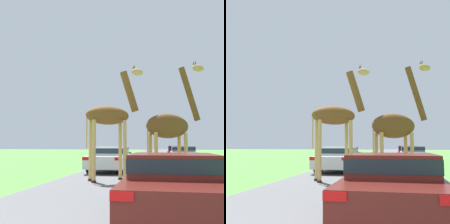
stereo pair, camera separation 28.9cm
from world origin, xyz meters
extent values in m
cube|color=#5B5B5E|center=(0.00, 30.00, 0.00)|extent=(6.96, 120.00, 0.00)
cylinder|color=tan|center=(-0.73, 10.32, 1.25)|extent=(0.15, 0.15, 2.50)
cylinder|color=#2D2319|center=(-0.73, 10.32, 0.05)|extent=(0.20, 0.20, 0.09)
cylinder|color=tan|center=(-0.46, 9.82, 1.25)|extent=(0.15, 0.15, 2.50)
cylinder|color=#2D2319|center=(-0.46, 9.82, 0.05)|extent=(0.20, 0.20, 0.09)
cylinder|color=tan|center=(-1.90, 9.70, 1.25)|extent=(0.15, 0.15, 2.50)
cylinder|color=#2D2319|center=(-1.90, 9.70, 0.05)|extent=(0.20, 0.20, 0.09)
cylinder|color=tan|center=(-1.63, 9.20, 1.25)|extent=(0.15, 0.15, 2.50)
cylinder|color=#2D2319|center=(-1.63, 9.20, 0.05)|extent=(0.20, 0.20, 0.09)
ellipsoid|color=brown|center=(-1.18, 9.76, 2.71)|extent=(1.98, 1.48, 0.78)
cylinder|color=brown|center=(-0.31, 10.22, 3.79)|extent=(0.90, 0.68, 1.82)
ellipsoid|color=tan|center=(0.04, 10.41, 4.70)|extent=(0.61, 0.48, 0.30)
cylinder|color=tan|center=(-1.97, 9.34, 2.03)|extent=(0.05, 0.05, 1.37)
cone|color=brown|center=(-0.14, 10.39, 4.93)|extent=(0.07, 0.07, 0.16)
cone|color=brown|center=(-0.08, 10.27, 4.93)|extent=(0.07, 0.07, 0.16)
cylinder|color=tan|center=(1.76, 10.38, 0.98)|extent=(0.15, 0.15, 1.97)
cylinder|color=#2D2319|center=(1.76, 10.38, 0.04)|extent=(0.19, 0.19, 0.09)
cylinder|color=tan|center=(2.00, 9.94, 0.98)|extent=(0.15, 0.15, 1.97)
cylinder|color=#2D2319|center=(2.00, 9.94, 0.04)|extent=(0.19, 0.19, 0.09)
cylinder|color=tan|center=(0.59, 9.74, 0.98)|extent=(0.15, 0.15, 1.97)
cylinder|color=#2D2319|center=(0.59, 9.74, 0.04)|extent=(0.19, 0.19, 0.09)
cylinder|color=tan|center=(0.82, 9.30, 0.98)|extent=(0.15, 0.15, 1.97)
cylinder|color=#2D2319|center=(0.82, 9.30, 0.04)|extent=(0.19, 0.19, 0.09)
ellipsoid|color=brown|center=(1.29, 9.84, 2.24)|extent=(1.96, 1.43, 0.99)
cylinder|color=brown|center=(2.24, 10.36, 3.63)|extent=(0.97, 0.68, 2.31)
ellipsoid|color=tan|center=(2.66, 10.58, 4.80)|extent=(0.61, 0.48, 0.30)
cylinder|color=tan|center=(0.49, 9.41, 1.70)|extent=(0.05, 0.05, 1.08)
cone|color=brown|center=(2.48, 10.56, 5.03)|extent=(0.07, 0.07, 0.16)
cone|color=brown|center=(2.54, 10.44, 5.03)|extent=(0.07, 0.07, 0.16)
cube|color=#561914|center=(1.28, 4.46, 0.55)|extent=(1.96, 4.28, 0.57)
cube|color=#561914|center=(1.28, 4.46, 1.07)|extent=(1.76, 1.92, 0.46)
cube|color=#19232D|center=(1.28, 4.46, 1.09)|extent=(1.78, 1.94, 0.27)
cube|color=red|center=(0.47, 2.31, 0.76)|extent=(0.35, 0.03, 0.14)
cylinder|color=black|center=(0.49, 5.75, 0.31)|extent=(0.39, 0.63, 0.63)
cylinder|color=black|center=(2.06, 5.75, 0.31)|extent=(0.39, 0.63, 0.63)
cylinder|color=black|center=(0.49, 3.18, 0.31)|extent=(0.39, 0.63, 0.63)
cube|color=maroon|center=(2.44, 26.10, 0.55)|extent=(1.80, 4.48, 0.53)
cube|color=maroon|center=(2.44, 26.10, 1.10)|extent=(1.62, 2.02, 0.55)
cube|color=#19232D|center=(2.44, 26.10, 1.12)|extent=(1.63, 2.04, 0.33)
cube|color=red|center=(1.70, 23.85, 0.74)|extent=(0.32, 0.03, 0.13)
cube|color=red|center=(3.17, 23.85, 0.74)|extent=(0.32, 0.03, 0.13)
cylinder|color=black|center=(1.72, 27.45, 0.34)|extent=(0.36, 0.68, 0.68)
cylinder|color=black|center=(3.16, 27.45, 0.34)|extent=(0.36, 0.68, 0.68)
cylinder|color=black|center=(1.72, 24.76, 0.34)|extent=(0.36, 0.68, 0.68)
cylinder|color=black|center=(3.16, 24.76, 0.34)|extent=(0.36, 0.68, 0.68)
cube|color=gray|center=(2.55, 19.63, 0.63)|extent=(1.75, 4.44, 0.69)
cube|color=gray|center=(2.55, 19.63, 1.18)|extent=(1.58, 2.00, 0.41)
cube|color=#19232D|center=(2.55, 19.63, 1.20)|extent=(1.60, 2.02, 0.24)
cube|color=red|center=(1.84, 17.40, 0.88)|extent=(0.32, 0.03, 0.17)
cube|color=red|center=(3.27, 17.40, 0.88)|extent=(0.32, 0.03, 0.17)
cylinder|color=black|center=(1.85, 20.96, 0.34)|extent=(0.35, 0.68, 0.68)
cylinder|color=black|center=(3.26, 20.96, 0.34)|extent=(0.35, 0.68, 0.68)
cylinder|color=black|center=(1.85, 18.29, 0.34)|extent=(0.35, 0.68, 0.68)
cylinder|color=black|center=(3.26, 18.29, 0.34)|extent=(0.35, 0.68, 0.68)
cube|color=silver|center=(-1.87, 14.20, 0.58)|extent=(2.00, 4.76, 0.63)
cube|color=silver|center=(-1.87, 14.20, 1.12)|extent=(1.80, 2.14, 0.46)
cube|color=#19232D|center=(-1.87, 14.20, 1.15)|extent=(1.82, 2.16, 0.28)
cube|color=red|center=(-2.69, 11.81, 0.80)|extent=(0.36, 0.03, 0.15)
cube|color=red|center=(-1.05, 11.81, 0.80)|extent=(0.36, 0.03, 0.15)
cylinder|color=black|center=(-2.67, 15.62, 0.31)|extent=(0.40, 0.61, 0.61)
cylinder|color=black|center=(-1.07, 15.62, 0.31)|extent=(0.40, 0.61, 0.61)
cylinder|color=black|center=(-2.67, 12.77, 0.31)|extent=(0.40, 0.61, 0.61)
cylinder|color=black|center=(-1.07, 12.77, 0.31)|extent=(0.40, 0.61, 0.61)
cube|color=black|center=(-2.40, 19.57, 0.59)|extent=(1.85, 4.37, 0.61)
cube|color=black|center=(-2.40, 19.57, 1.10)|extent=(1.66, 1.97, 0.41)
cube|color=#19232D|center=(-2.40, 19.57, 1.12)|extent=(1.68, 1.99, 0.25)
cube|color=red|center=(-3.16, 17.38, 0.81)|extent=(0.33, 0.03, 0.15)
cube|color=red|center=(-1.64, 17.38, 0.81)|extent=(0.33, 0.03, 0.15)
cylinder|color=black|center=(-3.14, 20.88, 0.34)|extent=(0.37, 0.67, 0.67)
cylinder|color=black|center=(-1.66, 20.88, 0.34)|extent=(0.37, 0.67, 0.67)
cylinder|color=black|center=(-3.14, 18.26, 0.34)|extent=(0.37, 0.67, 0.67)
cylinder|color=black|center=(-1.66, 18.26, 0.34)|extent=(0.37, 0.67, 0.67)
camera|label=1|loc=(1.06, -1.77, 1.50)|focal=45.00mm
camera|label=2|loc=(1.34, -1.72, 1.50)|focal=45.00mm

